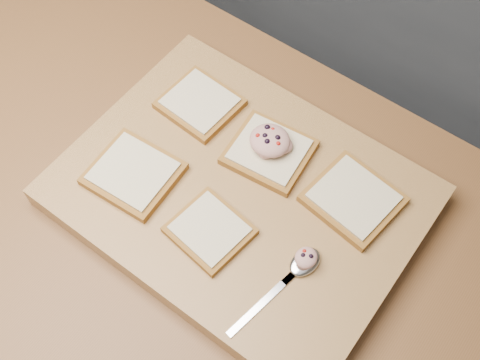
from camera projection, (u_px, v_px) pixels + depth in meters
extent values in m
plane|color=#515459|center=(205.00, 350.00, 1.76)|extent=(4.00, 4.00, 0.00)
cube|color=slate|center=(196.00, 303.00, 1.40)|extent=(1.90, 0.75, 0.84)
cube|color=brown|center=(179.00, 215.00, 1.01)|extent=(2.00, 0.80, 0.06)
cube|color=#A97E48|center=(240.00, 195.00, 0.97)|extent=(0.55, 0.42, 0.04)
cube|color=brown|center=(200.00, 104.00, 1.03)|extent=(0.13, 0.12, 0.01)
cube|color=beige|center=(200.00, 101.00, 1.02)|extent=(0.11, 0.10, 0.00)
cube|color=brown|center=(269.00, 152.00, 0.98)|extent=(0.14, 0.13, 0.01)
cube|color=beige|center=(269.00, 149.00, 0.97)|extent=(0.12, 0.11, 0.00)
cube|color=brown|center=(353.00, 199.00, 0.93)|extent=(0.14, 0.13, 0.01)
cube|color=beige|center=(354.00, 196.00, 0.92)|extent=(0.12, 0.11, 0.00)
cube|color=brown|center=(134.00, 174.00, 0.96)|extent=(0.14, 0.13, 0.01)
cube|color=beige|center=(133.00, 171.00, 0.95)|extent=(0.12, 0.11, 0.00)
cube|color=brown|center=(210.00, 231.00, 0.91)|extent=(0.12, 0.11, 0.01)
cube|color=beige|center=(210.00, 228.00, 0.90)|extent=(0.11, 0.10, 0.00)
ellipsoid|color=tan|center=(270.00, 141.00, 0.96)|extent=(0.07, 0.06, 0.03)
sphere|color=black|center=(278.00, 138.00, 0.95)|extent=(0.01, 0.01, 0.01)
sphere|color=black|center=(267.00, 128.00, 0.96)|extent=(0.01, 0.01, 0.01)
sphere|color=black|center=(267.00, 142.00, 0.94)|extent=(0.01, 0.01, 0.01)
sphere|color=black|center=(265.00, 136.00, 0.95)|extent=(0.01, 0.01, 0.01)
sphere|color=#A5140C|center=(278.00, 144.00, 0.94)|extent=(0.01, 0.01, 0.01)
sphere|color=#A5140C|center=(273.00, 130.00, 0.95)|extent=(0.01, 0.01, 0.01)
sphere|color=#A5140C|center=(258.00, 136.00, 0.95)|extent=(0.01, 0.01, 0.01)
ellipsoid|color=silver|center=(305.00, 262.00, 0.88)|extent=(0.05, 0.06, 0.01)
cube|color=silver|center=(292.00, 275.00, 0.88)|extent=(0.02, 0.04, 0.00)
cube|color=silver|center=(263.00, 302.00, 0.85)|extent=(0.03, 0.14, 0.00)
ellipsoid|color=tan|center=(306.00, 258.00, 0.87)|extent=(0.03, 0.04, 0.02)
sphere|color=black|center=(311.00, 256.00, 0.86)|extent=(0.01, 0.01, 0.01)
sphere|color=black|center=(303.00, 255.00, 0.86)|extent=(0.01, 0.01, 0.01)
sphere|color=#A5140C|center=(304.00, 251.00, 0.87)|extent=(0.01, 0.01, 0.01)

